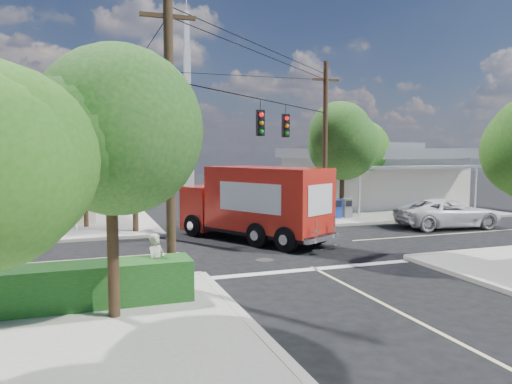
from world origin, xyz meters
name	(u,v)px	position (x,y,z in m)	size (l,w,h in m)	color
ground	(271,246)	(0.00, 0.00, 0.00)	(120.00, 120.00, 0.00)	black
sidewalk_ne	(359,207)	(10.88, 10.88, 0.07)	(14.12, 14.12, 0.14)	#9D988E
sidewalk_nw	(23,222)	(-10.88, 10.88, 0.07)	(14.12, 14.12, 0.14)	#9D988E
road_markings	(284,253)	(0.00, -1.47, 0.01)	(32.00, 32.00, 0.01)	beige
building_ne	(371,174)	(12.50, 11.97, 2.32)	(11.80, 10.20, 4.50)	beige
building_nw	(3,183)	(-12.00, 12.46, 2.22)	(10.80, 10.20, 4.30)	beige
radio_tower	(188,131)	(0.50, 20.00, 5.64)	(0.80, 0.80, 17.00)	silver
tree_sw_front	(111,144)	(-6.99, -7.54, 4.33)	(3.88, 3.78, 6.03)	#422D1C
tree_ne_front	(343,139)	(7.21, 6.76, 4.77)	(4.21, 4.14, 6.66)	#422D1C
tree_ne_back	(361,149)	(9.81, 8.96, 4.19)	(3.77, 3.66, 5.82)	#422D1C
palm_nw_front	(84,133)	(-7.50, 7.50, 5.04)	(3.01, 3.08, 5.59)	#422D1C
palm_nw_back	(44,140)	(-9.50, 9.00, 4.67)	(3.01, 3.08, 5.19)	#422D1C
utility_poles	(225,138)	(-1.58, 1.60, 4.67)	(12.00, 10.68, 9.00)	#473321
picket_fence	(79,278)	(-7.80, -5.60, 0.68)	(5.94, 0.06, 1.00)	silver
hedge_sw	(71,286)	(-8.00, -6.40, 0.69)	(6.20, 1.20, 1.10)	#154712
vending_boxes	(336,208)	(6.50, 6.20, 0.69)	(1.90, 0.50, 1.10)	red
delivery_truck	(255,203)	(-0.20, 1.53, 1.72)	(5.86, 7.93, 3.39)	black
parked_car	(448,213)	(10.80, 1.70, 0.77)	(2.55, 5.52, 1.54)	silver
pedestrian	(157,265)	(-5.78, -6.14, 1.02)	(0.64, 0.42, 1.75)	beige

